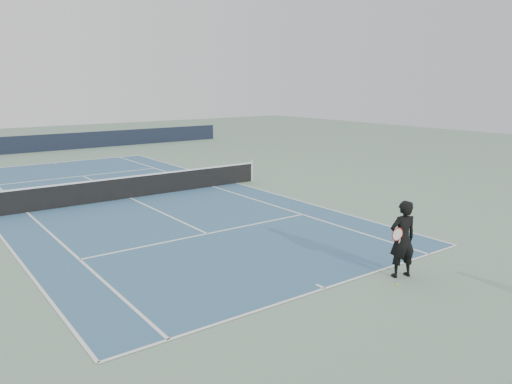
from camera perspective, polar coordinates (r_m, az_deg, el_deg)
ground at (r=21.95m, az=-14.18°, el=-0.70°), size 80.00×80.00×0.00m
court_surface at (r=21.94m, az=-14.18°, el=-0.68°), size 10.97×23.77×0.01m
tennis_net at (r=21.84m, az=-14.25°, el=0.59°), size 12.90×0.10×1.07m
windscreen_far at (r=38.83m, az=-24.34°, el=5.03°), size 30.00×0.25×1.20m
tennis_player at (r=13.06m, az=16.40°, el=-5.17°), size 0.89×0.74×1.99m
tennis_ball at (r=12.76m, az=15.84°, el=-10.17°), size 0.06×0.06×0.06m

